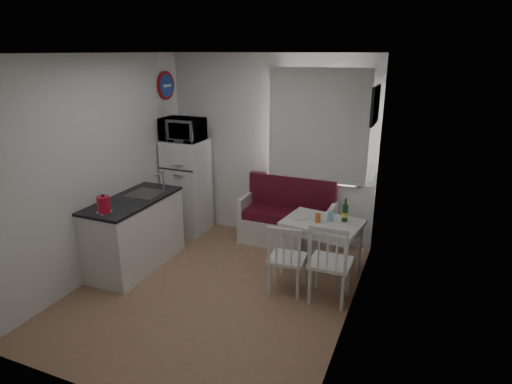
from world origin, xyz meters
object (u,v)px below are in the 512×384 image
bench (288,223)px  chair_right (329,256)px  kitchen_counter (135,232)px  microwave (182,129)px  chair_left (285,252)px  dining_table (322,227)px  fridge (187,186)px  kettle (104,205)px  wine_bottle (345,210)px

bench → chair_right: bench is taller
kitchen_counter → bench: 2.08m
kitchen_counter → microwave: size_ratio=2.27×
bench → chair_left: bearing=-73.0°
chair_left → bench: bearing=102.6°
microwave → kitchen_counter: bearing=-90.9°
dining_table → fridge: size_ratio=0.70×
bench → chair_left: size_ratio=2.96×
kitchen_counter → fridge: size_ratio=0.94×
dining_table → kettle: size_ratio=4.36×
bench → microwave: bearing=-174.1°
chair_right → microwave: 2.86m
fridge → kettle: bearing=-89.0°
chair_right → dining_table: bearing=109.2°
bench → wine_bottle: bearing=-31.1°
bench → microwave: microwave is taller
bench → kettle: kettle is taller
bench → chair_left: (0.39, -1.29, 0.20)m
chair_right → wine_bottle: size_ratio=1.73×
kettle → microwave: bearing=91.0°
chair_right → fridge: fridge is taller
kettle → chair_right: bearing=13.9°
wine_bottle → kitchen_counter: bearing=-161.4°
chair_right → wine_bottle: bearing=89.4°
kitchen_counter → fridge: (0.02, 1.24, 0.24)m
kitchen_counter → chair_left: size_ratio=2.94×
chair_right → microwave: bearing=154.3°
dining_table → chair_right: (0.24, -0.67, -0.02)m
kitchen_counter → microwave: microwave is taller
chair_right → fridge: bearing=153.3°
microwave → bench: bearing=5.9°
chair_left → wine_bottle: (0.49, 0.76, 0.30)m
kettle → kitchen_counter: bearing=95.3°
wine_bottle → dining_table: bearing=-157.3°
dining_table → fridge: fridge is taller
dining_table → wine_bottle: 0.34m
microwave → wine_bottle: bearing=-8.7°
bench → fridge: fridge is taller
chair_left → wine_bottle: 0.95m
bench → chair_right: 1.59m
chair_left → microwave: size_ratio=0.77×
chair_left → microwave: (-1.94, 1.13, 1.04)m
chair_left → kettle: bearing=-166.9°
dining_table → chair_left: bearing=-102.8°
fridge → kitchen_counter: bearing=-90.9°
chair_left → chair_right: bearing=-5.5°
dining_table → chair_left: 0.71m
kettle → wine_bottle: bearing=29.5°
kitchen_counter → bench: kitchen_counter is taller
microwave → wine_bottle: 2.57m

